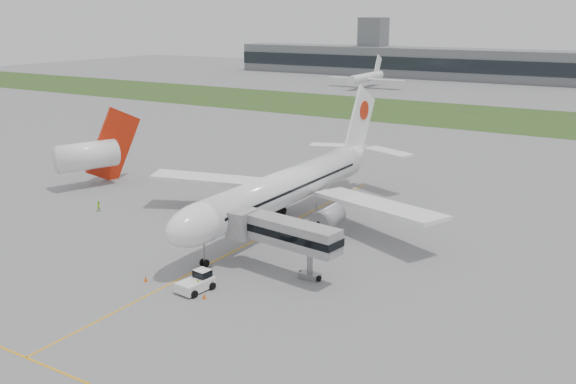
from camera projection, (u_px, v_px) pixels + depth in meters
The scene contains 14 objects.
ground at pixel (272, 232), 89.33m from camera, with size 600.00×600.00×0.00m, color slate.
apron_markings at pixel (252, 242), 85.23m from camera, with size 70.00×70.00×0.04m, color orange, non-canonical shape.
grass_strip at pixel (495, 118), 187.86m from camera, with size 600.00×50.00×0.02m, color #2C4C1C.
terminal_building at pixel (562, 68), 276.21m from camera, with size 320.00×22.30×14.00m.
control_tower at pixel (372, 74), 325.24m from camera, with size 12.00×12.00×56.00m, color gray, non-canonical shape.
airliner at pixel (291, 185), 91.82m from camera, with size 48.13×53.95×17.88m.
pushback_tug at pixel (197, 282), 70.18m from camera, with size 3.16×4.33×2.10m.
jet_bridge at pixel (281, 232), 74.00m from camera, with size 14.67×4.86×6.69m.
safety_cone_left at pixel (146, 279), 72.55m from camera, with size 0.45×0.45×0.61m, color #E6530C.
safety_cone_right at pixel (204, 296), 68.17m from camera, with size 0.42×0.42×0.58m, color #E6530C.
ground_crew_near at pixel (198, 286), 69.41m from camera, with size 0.58×0.38×1.59m, color #A8C320.
ground_crew_far at pixel (99, 206), 98.39m from camera, with size 0.79×0.61×1.62m, color #9DF128.
neighbor_aircraft at pixel (91, 154), 112.31m from camera, with size 8.01×17.36×14.04m.
distant_aircraft_left at pixel (366, 88), 265.80m from camera, with size 32.54×28.71×12.44m, color white, non-canonical shape.
Camera 1 is at (46.17, -70.95, 29.15)m, focal length 40.00 mm.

